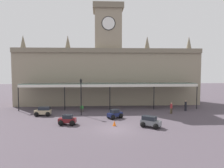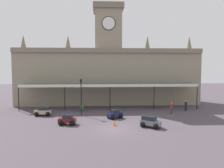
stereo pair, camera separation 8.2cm
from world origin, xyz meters
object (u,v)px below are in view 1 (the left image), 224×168
Objects in this scene: pedestrian_near_entrance at (171,108)px; planter_forecourt_centre at (82,109)px; car_beige_estate at (43,112)px; car_maroon_sedan at (67,121)px; pedestrian_crossing_forecourt at (186,105)px; car_navy_sedan at (115,115)px; car_grey_estate at (150,122)px; traffic_cone at (114,123)px; victorian_lamppost at (81,93)px.

pedestrian_near_entrance reaches higher than planter_forecourt_centre.
planter_forecourt_centre is (5.22, 2.58, -0.07)m from car_beige_estate.
car_maroon_sedan is 7.80m from planter_forecourt_centre.
pedestrian_crossing_forecourt is 1.74× the size of planter_forecourt_centre.
pedestrian_crossing_forecourt is 16.22m from planter_forecourt_centre.
car_grey_estate is at bearing -51.78° from car_navy_sedan.
pedestrian_near_entrance reaches higher than car_navy_sedan.
pedestrian_crossing_forecourt is (17.33, 7.35, 0.41)m from car_maroon_sedan.
car_navy_sedan is 10.19m from car_beige_estate.
traffic_cone is at bearing -145.20° from pedestrian_crossing_forecourt.
victorian_lamppost reaches higher than car_beige_estate.
car_grey_estate is 2.52× the size of planter_forecourt_centre.
planter_forecourt_centre is at bearing 170.19° from pedestrian_near_entrance.
pedestrian_near_entrance is 1.74× the size of planter_forecourt_centre.
pedestrian_crossing_forecourt is at bearing 8.02° from victorian_lamppost.
car_grey_estate is (3.70, -4.70, 0.06)m from car_navy_sedan.
pedestrian_crossing_forecourt reaches higher than planter_forecourt_centre.
victorian_lamppost is at bearing -0.62° from car_beige_estate.
victorian_lamppost is (5.33, -0.06, 2.67)m from car_beige_estate.
planter_forecourt_centre is (-8.44, 9.45, -0.07)m from car_grey_estate.
planter_forecourt_centre reaches higher than traffic_cone.
car_navy_sedan is 8.88m from pedestrian_near_entrance.
car_beige_estate is 18.48m from pedestrian_near_entrance.
car_beige_estate is 1.35× the size of pedestrian_crossing_forecourt.
pedestrian_crossing_forecourt reaches higher than car_grey_estate.
car_navy_sedan is 6.72m from planter_forecourt_centre.
planter_forecourt_centre is (-4.74, 4.76, -0.01)m from car_navy_sedan.
car_beige_estate is 5.82m from planter_forecourt_centre.
car_grey_estate is at bearing -10.31° from car_maroon_sedan.
victorian_lamppost is at bearing 140.68° from car_grey_estate.
planter_forecourt_centre is (-4.40, 8.57, 0.18)m from traffic_cone.
pedestrian_near_entrance is at bearing 35.34° from traffic_cone.
pedestrian_near_entrance is 0.32× the size of victorian_lamppost.
car_grey_estate is 9.72m from car_maroon_sedan.
car_navy_sedan is 5.98m from car_grey_estate.
car_maroon_sedan reaches higher than planter_forecourt_centre.
car_grey_estate is 1.45× the size of pedestrian_crossing_forecourt.
pedestrian_near_entrance is 10.88m from traffic_cone.
traffic_cone is at bearing -144.66° from pedestrian_near_entrance.
traffic_cone is (4.29, -5.94, -2.92)m from victorian_lamppost.
pedestrian_crossing_forecourt is (21.43, 2.21, 0.34)m from car_beige_estate.
traffic_cone is 0.65× the size of planter_forecourt_centre.
pedestrian_crossing_forecourt is 2.66× the size of traffic_cone.
car_beige_estate is at bearing 167.66° from car_navy_sedan.
pedestrian_crossing_forecourt reaches higher than car_navy_sedan.
car_beige_estate is 15.29m from car_grey_estate.
car_maroon_sedan reaches higher than traffic_cone.
car_beige_estate is at bearing 179.38° from victorian_lamppost.
car_grey_estate is 1.14× the size of car_maroon_sedan.
car_maroon_sedan is 5.59m from traffic_cone.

